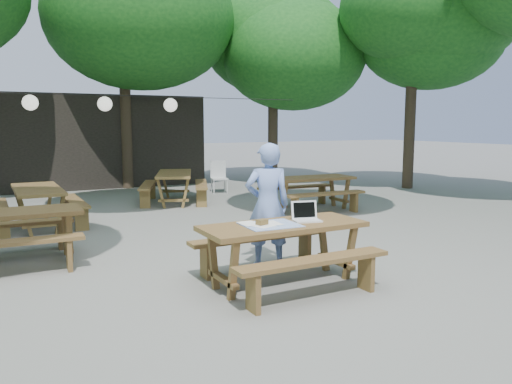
{
  "coord_description": "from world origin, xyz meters",
  "views": [
    {
      "loc": [
        -2.63,
        -6.13,
        1.95
      ],
      "look_at": [
        0.43,
        -0.38,
        1.05
      ],
      "focal_mm": 35.0,
      "sensor_mm": 36.0,
      "label": 1
    }
  ],
  "objects_px": {
    "main_picnic_table": "(283,253)",
    "plastic_chair": "(219,184)",
    "picnic_table_nw": "(6,238)",
    "woman": "(268,205)"
  },
  "relations": [
    {
      "from": "main_picnic_table",
      "to": "plastic_chair",
      "type": "xyz_separation_m",
      "value": [
        2.59,
        7.79,
        -0.13
      ]
    },
    {
      "from": "main_picnic_table",
      "to": "picnic_table_nw",
      "type": "bearing_deg",
      "value": 139.83
    },
    {
      "from": "picnic_table_nw",
      "to": "plastic_chair",
      "type": "bearing_deg",
      "value": 45.36
    },
    {
      "from": "picnic_table_nw",
      "to": "plastic_chair",
      "type": "relative_size",
      "value": 2.25
    },
    {
      "from": "picnic_table_nw",
      "to": "woman",
      "type": "height_order",
      "value": "woman"
    },
    {
      "from": "plastic_chair",
      "to": "woman",
      "type": "bearing_deg",
      "value": -95.26
    },
    {
      "from": "picnic_table_nw",
      "to": "main_picnic_table",
      "type": "bearing_deg",
      "value": -38.5
    },
    {
      "from": "main_picnic_table",
      "to": "plastic_chair",
      "type": "height_order",
      "value": "plastic_chair"
    },
    {
      "from": "main_picnic_table",
      "to": "woman",
      "type": "distance_m",
      "value": 0.94
    },
    {
      "from": "plastic_chair",
      "to": "main_picnic_table",
      "type": "bearing_deg",
      "value": -94.98
    }
  ]
}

